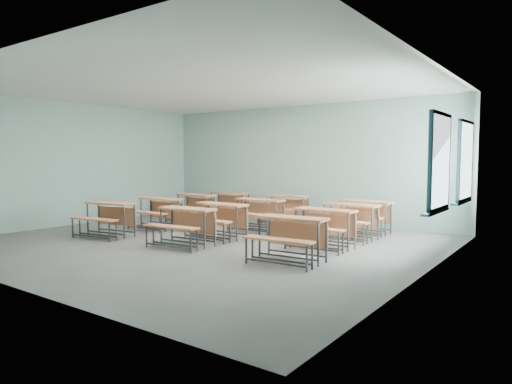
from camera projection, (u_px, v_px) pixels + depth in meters
room at (207, 166)px, 9.39m from camera, size 9.04×8.04×3.24m
desk_unit_r0c0 at (107, 214)px, 10.16m from camera, size 1.31×0.96×0.76m
desk_unit_r0c1 at (184, 221)px, 9.07m from camera, size 1.27×0.91×0.76m
desk_unit_r0c2 at (289, 232)px, 7.67m from camera, size 1.26×0.89×0.76m
desk_unit_r1c0 at (158, 208)px, 11.31m from camera, size 1.23×0.84×0.76m
desk_unit_r1c1 at (219, 215)px, 9.95m from camera, size 1.23×0.84×0.76m
desk_unit_r1c2 at (322, 222)px, 8.85m from camera, size 1.23×0.84×0.76m
desk_unit_r2c0 at (193, 203)px, 12.52m from camera, size 1.27×0.90×0.76m
desk_unit_r2c1 at (258, 209)px, 11.04m from camera, size 1.25×0.87×0.76m
desk_unit_r2c2 at (348, 216)px, 9.83m from camera, size 1.23×0.84×0.76m
desk_unit_r3c0 at (228, 201)px, 13.31m from camera, size 1.25×0.86×0.76m
desk_unit_r3c1 at (285, 205)px, 12.14m from camera, size 1.26×0.88×0.76m
desk_unit_r3c2 at (364, 212)px, 10.60m from camera, size 1.25×0.86×0.76m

